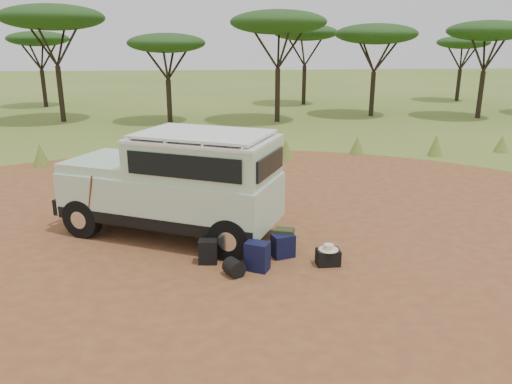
{
  "coord_description": "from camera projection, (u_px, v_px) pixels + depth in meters",
  "views": [
    {
      "loc": [
        0.0,
        -10.03,
        4.38
      ],
      "look_at": [
        1.11,
        1.02,
        1.0
      ],
      "focal_mm": 35.0,
      "sensor_mm": 36.0,
      "label": 1
    }
  ],
  "objects": [
    {
      "name": "acacia_treeline",
      "position": [
        217.0,
        32.0,
        28.34
      ],
      "size": [
        46.7,
        13.2,
        6.26
      ],
      "color": "black",
      "rests_on": "ground"
    },
    {
      "name": "backpack_black",
      "position": [
        208.0,
        252.0,
        10.17
      ],
      "size": [
        0.4,
        0.31,
        0.51
      ],
      "primitive_type": "cube",
      "rotation": [
        0.0,
        0.0,
        -0.11
      ],
      "color": "black",
      "rests_on": "ground"
    },
    {
      "name": "walking_staff",
      "position": [
        89.0,
        208.0,
        11.19
      ],
      "size": [
        0.35,
        0.23,
        1.55
      ],
      "primitive_type": "cylinder",
      "rotation": [
        0.23,
        0.0,
        1.03
      ],
      "color": "maroon",
      "rests_on": "ground"
    },
    {
      "name": "grass_fringe",
      "position": [
        210.0,
        150.0,
        18.97
      ],
      "size": [
        36.6,
        1.6,
        0.9
      ],
      "color": "#56762A",
      "rests_on": "ground"
    },
    {
      "name": "safari_hat",
      "position": [
        328.0,
        248.0,
        10.05
      ],
      "size": [
        0.4,
        0.4,
        0.12
      ],
      "color": "beige",
      "rests_on": "hard_case"
    },
    {
      "name": "backpack_navy",
      "position": [
        257.0,
        256.0,
        9.85
      ],
      "size": [
        0.55,
        0.5,
        0.59
      ],
      "primitive_type": "cube",
      "rotation": [
        0.0,
        0.0,
        -0.49
      ],
      "color": "#111437",
      "rests_on": "ground"
    },
    {
      "name": "backpack_olive",
      "position": [
        284.0,
        241.0,
        10.64
      ],
      "size": [
        0.47,
        0.39,
        0.56
      ],
      "primitive_type": "cube",
      "rotation": [
        0.0,
        0.0,
        -0.29
      ],
      "color": "#2F3C1B",
      "rests_on": "ground"
    },
    {
      "name": "dirt_clearing",
      "position": [
        210.0,
        251.0,
        10.82
      ],
      "size": [
        23.0,
        23.0,
        0.01
      ],
      "primitive_type": "cylinder",
      "color": "brown",
      "rests_on": "ground"
    },
    {
      "name": "stuff_sack",
      "position": [
        234.0,
        268.0,
        9.64
      ],
      "size": [
        0.47,
        0.47,
        0.34
      ],
      "primitive_type": "cylinder",
      "rotation": [
        1.57,
        0.0,
        0.52
      ],
      "color": "black",
      "rests_on": "ground"
    },
    {
      "name": "duffel_navy",
      "position": [
        283.0,
        246.0,
        10.48
      ],
      "size": [
        0.52,
        0.45,
        0.5
      ],
      "primitive_type": "cube",
      "rotation": [
        0.0,
        0.0,
        0.3
      ],
      "color": "#111437",
      "rests_on": "ground"
    },
    {
      "name": "hard_case",
      "position": [
        328.0,
        257.0,
        10.11
      ],
      "size": [
        0.47,
        0.34,
        0.33
      ],
      "primitive_type": "cube",
      "rotation": [
        0.0,
        0.0,
        0.01
      ],
      "color": "black",
      "rests_on": "ground"
    },
    {
      "name": "ground",
      "position": [
        210.0,
        251.0,
        10.83
      ],
      "size": [
        140.0,
        140.0,
        0.0
      ],
      "primitive_type": "plane",
      "color": "#56762A",
      "rests_on": "ground"
    },
    {
      "name": "safari_vehicle",
      "position": [
        177.0,
        186.0,
        11.41
      ],
      "size": [
        5.4,
        3.99,
        2.47
      ],
      "rotation": [
        0.0,
        0.0,
        -0.45
      ],
      "color": "#B4D2B3",
      "rests_on": "ground"
    }
  ]
}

